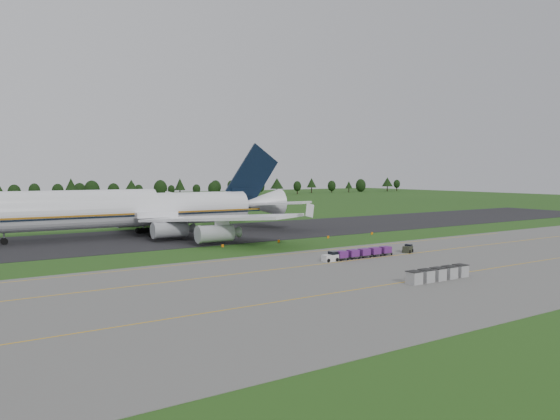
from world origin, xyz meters
TOP-DOWN VIEW (x-y plane):
  - ground at (0.00, 0.00)m, footprint 600.00×600.00m
  - apron at (0.00, -34.00)m, footprint 300.00×52.00m
  - taxiway at (0.00, 28.00)m, footprint 300.00×40.00m
  - apron_markings at (0.00, -26.98)m, footprint 300.00×30.20m
  - tree_line at (-3.96, 220.25)m, footprint 528.06×22.95m
  - aircraft at (-18.40, 33.58)m, footprint 80.96×79.33m
  - baggage_train at (4.81, -20.65)m, footprint 15.28×1.62m
  - utility_cart at (17.37, -20.68)m, footprint 2.55×2.11m
  - uld_row at (1.25, -41.70)m, footprint 11.39×1.79m
  - edge_markers at (11.99, 5.20)m, footprint 41.27×0.30m

SIDE VIEW (x-z plane):
  - ground at x=0.00m, z-range 0.00..0.00m
  - apron at x=0.00m, z-range 0.00..0.06m
  - taxiway at x=0.00m, z-range 0.00..0.08m
  - apron_markings at x=0.00m, z-range 0.06..0.07m
  - edge_markers at x=11.99m, z-range -0.03..0.57m
  - utility_cart at x=17.37m, z-range 0.05..1.26m
  - baggage_train at x=4.81m, z-range 0.12..1.68m
  - uld_row at x=1.25m, z-range 0.07..1.83m
  - tree_line at x=-3.96m, z-range 0.19..12.13m
  - aircraft at x=-18.40m, z-range -4.90..17.95m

